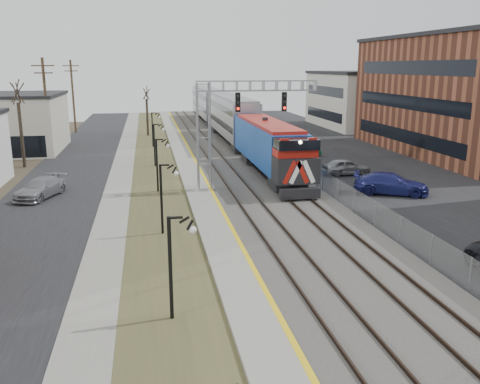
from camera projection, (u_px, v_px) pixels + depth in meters
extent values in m
cube|color=black|center=(67.00, 176.00, 43.37)|extent=(7.00, 120.00, 0.04)
cube|color=gray|center=(121.00, 174.00, 44.16)|extent=(2.00, 120.00, 0.08)
cube|color=#424525|center=(156.00, 173.00, 44.69)|extent=(4.00, 120.00, 0.06)
cube|color=gray|center=(190.00, 171.00, 45.19)|extent=(2.00, 120.00, 0.24)
cube|color=#595651|center=(245.00, 169.00, 46.07)|extent=(8.00, 120.00, 0.20)
cube|color=black|center=(369.00, 165.00, 48.19)|extent=(16.00, 120.00, 0.04)
cube|color=gold|center=(200.00, 169.00, 45.31)|extent=(0.24, 120.00, 0.01)
cube|color=#2D2119|center=(215.00, 168.00, 45.55)|extent=(0.08, 120.00, 0.15)
cube|color=#2D2119|center=(232.00, 167.00, 45.81)|extent=(0.08, 120.00, 0.15)
cube|color=#2D2119|center=(253.00, 167.00, 46.16)|extent=(0.08, 120.00, 0.15)
cube|color=#2D2119|center=(269.00, 166.00, 46.42)|extent=(0.08, 120.00, 0.15)
cube|color=#13439E|center=(270.00, 148.00, 42.59)|extent=(3.00, 17.00, 4.25)
cube|color=black|center=(300.00, 193.00, 34.72)|extent=(2.80, 0.50, 0.70)
cube|color=#9FA1A9|center=(231.00, 118.00, 61.84)|extent=(3.00, 22.00, 5.33)
cube|color=#9FA1A9|center=(208.00, 104.00, 83.60)|extent=(3.00, 22.00, 5.33)
cube|color=gray|center=(204.00, 138.00, 37.66)|extent=(1.00, 1.00, 8.00)
cube|color=gray|center=(257.00, 86.00, 37.45)|extent=(9.00, 0.80, 0.80)
cube|color=black|center=(238.00, 102.00, 37.04)|extent=(0.35, 0.25, 1.40)
cube|color=black|center=(284.00, 102.00, 37.65)|extent=(0.35, 0.25, 1.40)
cylinder|color=black|center=(170.00, 269.00, 18.44)|extent=(0.14, 0.14, 4.00)
cylinder|color=black|center=(161.00, 200.00, 27.98)|extent=(0.14, 0.14, 4.00)
cylinder|color=black|center=(157.00, 166.00, 37.53)|extent=(0.14, 0.14, 4.00)
cylinder|color=black|center=(154.00, 146.00, 47.07)|extent=(0.14, 0.14, 4.00)
cylinder|color=black|center=(152.00, 130.00, 58.53)|extent=(0.14, 0.14, 4.00)
cylinder|color=#4C3823|center=(47.00, 109.00, 51.19)|extent=(0.28, 0.28, 10.00)
cylinder|color=#4C3823|center=(73.00, 97.00, 70.28)|extent=(0.28, 0.28, 10.00)
cube|color=gray|center=(290.00, 160.00, 46.64)|extent=(0.04, 120.00, 1.60)
cube|color=brown|center=(476.00, 97.00, 53.97)|extent=(16.00, 26.00, 12.00)
cube|color=#BBB6A3|center=(373.00, 100.00, 78.31)|extent=(16.00, 18.00, 8.00)
cylinder|color=#382D23|center=(22.00, 135.00, 46.64)|extent=(0.30, 0.30, 5.95)
cylinder|color=#382D23|center=(147.00, 118.00, 67.87)|extent=(0.30, 0.30, 4.90)
imported|color=navy|center=(391.00, 184.00, 37.13)|extent=(5.75, 4.21, 1.55)
imported|color=slate|center=(346.00, 167.00, 43.66)|extent=(4.14, 1.67, 1.41)
imported|color=#0E4828|center=(302.00, 150.00, 52.85)|extent=(3.96, 1.66, 1.27)
imported|color=gray|center=(40.00, 188.00, 36.15)|extent=(3.54, 5.17, 1.39)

